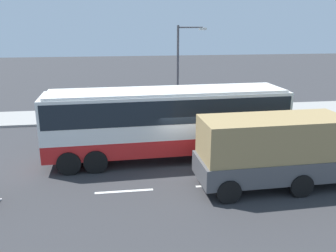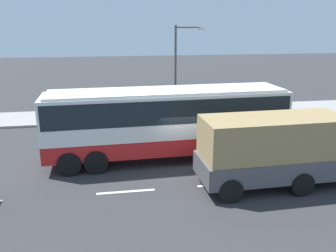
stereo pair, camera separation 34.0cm
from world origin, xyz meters
The scene contains 7 objects.
ground_plane centered at (0.00, 0.00, 0.00)m, with size 120.00×120.00×0.00m, color #333335.
sidewalk_curb centered at (0.00, 9.73, 0.07)m, with size 80.00×4.00×0.15m, color gray.
lane_centreline centered at (-0.35, -2.61, 0.00)m, with size 28.33×0.16×0.01m.
coach_bus centered at (-0.73, 0.84, 2.21)m, with size 12.06×3.13×3.57m.
cargo_truck centered at (3.90, -2.93, 1.62)m, with size 8.30×2.74×3.01m.
pedestrian_near_curb centered at (-1.89, 8.71, 1.11)m, with size 0.32×0.32×1.66m.
street_lamp centered at (1.31, 8.44, 3.90)m, with size 2.05×0.24×6.42m.
Camera 2 is at (-3.42, -15.78, 6.68)m, focal length 37.36 mm.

